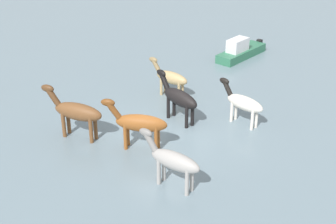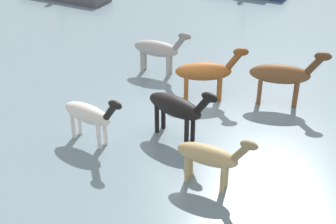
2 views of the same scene
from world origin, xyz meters
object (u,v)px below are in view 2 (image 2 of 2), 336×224
object	(u,v)px
horse_pinto_flank	(177,107)
horse_gray_outer	(158,49)
horse_rear_stallion	(206,72)
horse_lead	(283,74)
horse_dark_mare	(89,115)
horse_mid_herd	(210,156)

from	to	relation	value
horse_pinto_flank	horse_gray_outer	distance (m)	4.67
horse_rear_stallion	horse_pinto_flank	size ratio (longest dim) A/B	0.92
horse_rear_stallion	horse_gray_outer	xyz separation A→B (m)	(0.91, 2.58, -0.06)
horse_lead	horse_dark_mare	bearing A→B (deg)	-147.53
horse_dark_mare	horse_gray_outer	xyz separation A→B (m)	(5.16, 0.97, 0.05)
horse_lead	horse_mid_herd	distance (m)	5.27
horse_rear_stallion	horse_gray_outer	world-z (taller)	horse_rear_stallion
horse_rear_stallion	horse_pinto_flank	bearing A→B (deg)	-112.82
horse_rear_stallion	horse_mid_herd	world-z (taller)	horse_rear_stallion
horse_rear_stallion	horse_dark_mare	size ratio (longest dim) A/B	1.04
horse_rear_stallion	horse_pinto_flank	xyz separation A→B (m)	(-2.64, -0.45, -0.01)
horse_gray_outer	horse_dark_mare	bearing A→B (deg)	-88.45
horse_mid_herd	horse_dark_mare	bearing A→B (deg)	174.88
horse_rear_stallion	horse_mid_herd	distance (m)	4.81
horse_dark_mare	horse_mid_herd	bearing A→B (deg)	2.68
horse_rear_stallion	horse_dark_mare	world-z (taller)	horse_rear_stallion
horse_lead	horse_dark_mare	distance (m)	6.64
horse_gray_outer	horse_mid_herd	xyz separation A→B (m)	(-5.09, -4.96, -0.08)
horse_pinto_flank	horse_mid_herd	distance (m)	2.47
horse_pinto_flank	horse_lead	distance (m)	4.19
horse_gray_outer	horse_lead	bearing A→B (deg)	-7.07
horse_lead	horse_dark_mare	xyz separation A→B (m)	(-5.34, 3.94, -0.16)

